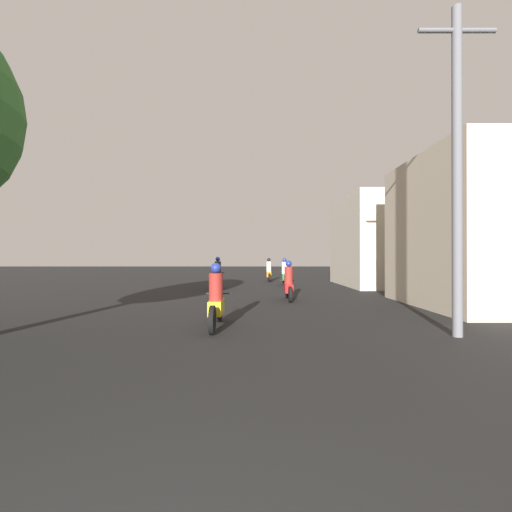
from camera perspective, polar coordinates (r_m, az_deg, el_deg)
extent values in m
cylinder|color=black|center=(8.86, -6.05, -8.86)|extent=(0.10, 0.62, 0.62)
cylinder|color=black|center=(7.43, -7.27, -10.54)|extent=(0.10, 0.62, 0.62)
cube|color=gold|center=(8.11, -6.61, -8.45)|extent=(0.30, 0.82, 0.34)
cylinder|color=black|center=(8.55, -6.24, -6.22)|extent=(0.60, 0.04, 0.04)
cylinder|color=maroon|center=(7.98, -6.67, -5.11)|extent=(0.32, 0.32, 0.63)
sphere|color=navy|center=(7.95, -6.67, -2.00)|extent=(0.24, 0.24, 0.24)
cylinder|color=black|center=(13.82, 5.20, -5.80)|extent=(0.10, 0.59, 0.59)
cylinder|color=black|center=(12.52, 5.75, -6.38)|extent=(0.10, 0.59, 0.59)
cube|color=red|center=(13.16, 5.46, -5.37)|extent=(0.30, 0.80, 0.33)
cylinder|color=black|center=(13.56, 5.29, -4.10)|extent=(0.60, 0.04, 0.04)
cylinder|color=maroon|center=(13.04, 5.50, -3.24)|extent=(0.32, 0.32, 0.66)
sphere|color=navy|center=(13.03, 5.49, -1.27)|extent=(0.24, 0.24, 0.24)
cylinder|color=black|center=(18.49, -6.09, -4.32)|extent=(0.10, 0.63, 0.63)
cylinder|color=black|center=(17.21, -6.55, -4.63)|extent=(0.10, 0.63, 0.63)
cube|color=#ADADB2|center=(17.83, -6.31, -3.82)|extent=(0.30, 0.79, 0.41)
cylinder|color=black|center=(18.23, -6.17, -2.78)|extent=(0.60, 0.04, 0.04)
cylinder|color=#2D2D33|center=(17.73, -6.34, -2.04)|extent=(0.32, 0.32, 0.71)
sphere|color=navy|center=(17.72, -6.34, -0.50)|extent=(0.24, 0.24, 0.24)
cylinder|color=black|center=(20.76, 4.64, -3.86)|extent=(0.10, 0.63, 0.63)
cylinder|color=black|center=(19.51, 4.94, -4.10)|extent=(0.10, 0.63, 0.63)
cube|color=#1E6B33|center=(20.12, 4.79, -3.46)|extent=(0.30, 0.90, 0.36)
cylinder|color=black|center=(20.52, 4.69, -2.61)|extent=(0.60, 0.04, 0.04)
cylinder|color=silver|center=(20.01, 4.81, -1.98)|extent=(0.32, 0.32, 0.68)
sphere|color=navy|center=(20.00, 4.81, -0.67)|extent=(0.24, 0.24, 0.24)
cylinder|color=black|center=(23.94, 2.13, -3.44)|extent=(0.10, 0.58, 0.58)
cylinder|color=black|center=(22.68, 2.24, -3.61)|extent=(0.10, 0.58, 0.58)
cube|color=orange|center=(23.30, 2.18, -3.07)|extent=(0.30, 0.74, 0.37)
cylinder|color=black|center=(23.70, 2.15, -2.33)|extent=(0.60, 0.04, 0.04)
cylinder|color=silver|center=(23.21, 2.19, -1.78)|extent=(0.32, 0.32, 0.69)
sphere|color=black|center=(23.20, 2.19, -0.63)|extent=(0.24, 0.24, 0.24)
cube|color=beige|center=(13.97, 35.84, 3.38)|extent=(5.72, 5.47, 5.01)
cube|color=beige|center=(21.21, 20.03, 2.20)|extent=(4.40, 6.68, 5.05)
cylinder|color=slate|center=(8.37, 30.54, 12.06)|extent=(0.20, 0.20, 6.83)
cylinder|color=slate|center=(9.43, 30.50, 29.65)|extent=(1.60, 0.10, 0.10)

